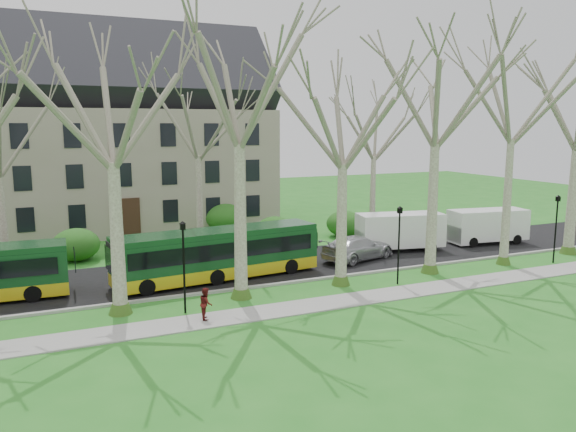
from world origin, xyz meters
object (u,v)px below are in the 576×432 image
object	(u,v)px
van_b	(488,227)
pedestrian_b	(206,303)
sedan	(358,248)
bus_follow	(218,254)
van_a	(400,232)

from	to	relation	value
van_b	pedestrian_b	size ratio (longest dim) A/B	3.96
sedan	van_b	world-z (taller)	van_b
sedan	van_b	bearing A→B (deg)	-104.77
van_b	sedan	bearing A→B (deg)	-169.38
sedan	pedestrian_b	world-z (taller)	sedan
bus_follow	sedan	world-z (taller)	bus_follow
van_a	pedestrian_b	distance (m)	18.29
bus_follow	pedestrian_b	distance (m)	6.79
sedan	pedestrian_b	bearing A→B (deg)	102.64
bus_follow	sedan	bearing A→B (deg)	-1.54
bus_follow	van_b	world-z (taller)	bus_follow
bus_follow	van_b	bearing A→B (deg)	-2.60
pedestrian_b	van_b	bearing A→B (deg)	-61.99
van_a	van_b	bearing A→B (deg)	6.47
sedan	pedestrian_b	distance (m)	14.07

